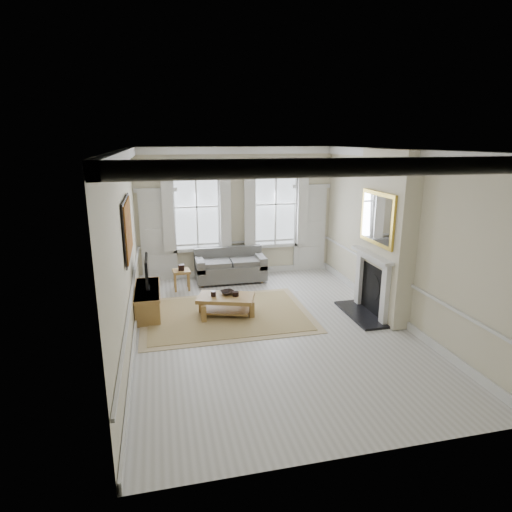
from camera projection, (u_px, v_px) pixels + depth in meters
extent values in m
plane|color=#B7B5AD|center=(271.00, 328.00, 8.35)|extent=(7.20, 7.20, 0.00)
plane|color=white|center=(273.00, 149.00, 7.45)|extent=(7.20, 7.20, 0.00)
plane|color=beige|center=(236.00, 213.00, 11.29)|extent=(5.20, 0.00, 5.20)
plane|color=beige|center=(126.00, 252.00, 7.34)|extent=(0.00, 7.20, 7.20)
plane|color=beige|center=(399.00, 237.00, 8.46)|extent=(0.00, 7.20, 7.20)
cube|color=silver|center=(158.00, 237.00, 10.95)|extent=(0.90, 0.08, 2.30)
cube|color=silver|center=(310.00, 230.00, 11.84)|extent=(0.90, 0.08, 2.30)
cube|color=#AD7C1D|center=(128.00, 228.00, 7.53)|extent=(0.05, 1.66, 1.06)
cube|color=beige|center=(385.00, 235.00, 8.61)|extent=(0.35, 1.70, 3.38)
cube|color=black|center=(361.00, 314.00, 8.96)|extent=(0.55, 1.50, 0.05)
cube|color=silver|center=(385.00, 298.00, 8.34)|extent=(0.10, 0.18, 1.15)
cube|color=silver|center=(359.00, 280.00, 9.38)|extent=(0.10, 0.18, 1.15)
cube|color=silver|center=(371.00, 255.00, 8.66)|extent=(0.20, 1.45, 0.06)
cube|color=black|center=(373.00, 290.00, 8.88)|extent=(0.02, 0.92, 1.00)
cube|color=gold|center=(377.00, 218.00, 8.48)|extent=(0.06, 1.26, 1.06)
cube|color=#575755|center=(230.00, 271.00, 11.08)|extent=(1.78, 0.87, 0.40)
cube|color=#575755|center=(228.00, 255.00, 11.30)|extent=(1.78, 0.20, 0.44)
cube|color=#575755|center=(200.00, 264.00, 10.85)|extent=(0.20, 0.87, 0.30)
cube|color=#575755|center=(260.00, 260.00, 11.19)|extent=(0.20, 0.87, 0.30)
cylinder|color=olive|center=(202.00, 285.00, 10.68)|extent=(0.06, 0.06, 0.08)
cylinder|color=olive|center=(257.00, 274.00, 11.60)|extent=(0.06, 0.06, 0.08)
cube|color=olive|center=(181.00, 271.00, 10.40)|extent=(0.43, 0.43, 0.06)
cube|color=olive|center=(176.00, 283.00, 10.29)|extent=(0.05, 0.05, 0.43)
cube|color=olive|center=(189.00, 282.00, 10.36)|extent=(0.05, 0.05, 0.43)
cube|color=olive|center=(175.00, 279.00, 10.58)|extent=(0.05, 0.05, 0.43)
cube|color=olive|center=(188.00, 279.00, 10.64)|extent=(0.05, 0.05, 0.43)
cube|color=tan|center=(226.00, 315.00, 8.96)|extent=(3.50, 2.60, 0.02)
cube|color=olive|center=(226.00, 298.00, 8.86)|extent=(1.30, 1.00, 0.08)
cube|color=olive|center=(205.00, 314.00, 8.60)|extent=(0.10, 0.10, 0.35)
cube|color=olive|center=(251.00, 310.00, 8.80)|extent=(0.10, 0.10, 0.35)
cube|color=olive|center=(202.00, 305.00, 9.04)|extent=(0.10, 0.10, 0.35)
cube|color=olive|center=(246.00, 302.00, 9.24)|extent=(0.10, 0.10, 0.35)
cylinder|color=black|center=(213.00, 294.00, 8.83)|extent=(0.11, 0.11, 0.11)
cylinder|color=black|center=(236.00, 294.00, 8.84)|extent=(0.13, 0.13, 0.09)
imported|color=black|center=(227.00, 293.00, 8.95)|extent=(0.38, 0.38, 0.07)
cube|color=olive|center=(148.00, 301.00, 9.04)|extent=(0.49, 1.51, 0.54)
cube|color=black|center=(148.00, 288.00, 8.97)|extent=(0.08, 0.30, 0.03)
cube|color=black|center=(147.00, 270.00, 8.87)|extent=(0.05, 0.90, 0.55)
cube|color=black|center=(148.00, 270.00, 8.88)|extent=(0.01, 0.83, 0.49)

